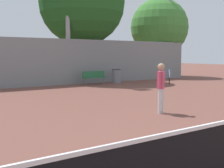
{
  "coord_description": "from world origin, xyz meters",
  "views": [
    {
      "loc": [
        -5.11,
        -2.65,
        1.97
      ],
      "look_at": [
        1.16,
        6.0,
        0.96
      ],
      "focal_mm": 50.0,
      "sensor_mm": 36.0,
      "label": 1
    }
  ],
  "objects": [
    {
      "name": "bench_courtside_near",
      "position": [
        5.96,
        14.61,
        0.55
      ],
      "size": [
        1.69,
        0.4,
        0.88
      ],
      "color": "#28663D",
      "rests_on": "ground_plane"
    },
    {
      "name": "trash_bin",
      "position": [
        7.83,
        14.67,
        0.48
      ],
      "size": [
        0.61,
        0.61,
        0.96
      ],
      "color": "gray",
      "rests_on": "ground_plane"
    },
    {
      "name": "tennis_player",
      "position": [
        2.32,
        4.79,
        0.96
      ],
      "size": [
        0.52,
        0.5,
        1.68
      ],
      "rotation": [
        0.0,
        0.0,
        0.55
      ],
      "color": "silver",
      "rests_on": "ground_plane"
    },
    {
      "name": "light_pole_center_back",
      "position": [
        4.78,
        15.99,
        5.38
      ],
      "size": [
        0.9,
        0.6,
        9.58
      ],
      "color": "#939399",
      "rests_on": "ground_plane"
    },
    {
      "name": "tree_dark_dense",
      "position": [
        14.76,
        17.61,
        4.4
      ],
      "size": [
        5.12,
        5.12,
        6.97
      ],
      "color": "brown",
      "rests_on": "ground_plane"
    },
    {
      "name": "tree_green_tall",
      "position": [
        6.88,
        17.69,
        5.83
      ],
      "size": [
        6.37,
        6.37,
        9.02
      ],
      "color": "brown",
      "rests_on": "ground_plane"
    }
  ]
}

